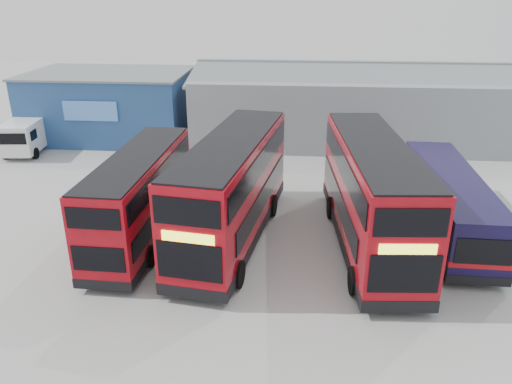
% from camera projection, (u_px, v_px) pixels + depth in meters
% --- Properties ---
extents(ground_plane, '(120.00, 120.00, 0.00)m').
position_uv_depth(ground_plane, '(276.00, 251.00, 22.92)').
color(ground_plane, '#959691').
rests_on(ground_plane, ground).
extents(office_block, '(12.30, 8.32, 5.12)m').
position_uv_depth(office_block, '(111.00, 104.00, 39.59)').
color(office_block, navy).
rests_on(office_block, ground).
extents(maintenance_shed, '(30.50, 12.00, 5.89)m').
position_uv_depth(maintenance_shed, '(388.00, 104.00, 39.71)').
color(maintenance_shed, gray).
rests_on(maintenance_shed, ground).
extents(double_decker_left, '(2.77, 10.04, 4.21)m').
position_uv_depth(double_decker_left, '(140.00, 198.00, 23.30)').
color(double_decker_left, '#9F0914').
rests_on(double_decker_left, ground).
extents(double_decker_centre, '(4.46, 11.94, 4.94)m').
position_uv_depth(double_decker_centre, '(232.00, 191.00, 23.19)').
color(double_decker_centre, '#9F0914').
rests_on(double_decker_centre, ground).
extents(double_decker_right, '(3.69, 11.87, 4.95)m').
position_uv_depth(double_decker_right, '(371.00, 197.00, 22.56)').
color(double_decker_right, '#9F0914').
rests_on(double_decker_right, ground).
extents(single_decker_blue, '(2.87, 11.02, 2.97)m').
position_uv_depth(single_decker_blue, '(448.00, 203.00, 24.29)').
color(single_decker_blue, '#0E0B33').
rests_on(single_decker_blue, ground).
extents(panel_van, '(2.83, 5.74, 2.42)m').
position_uv_depth(panel_van, '(28.00, 133.00, 36.38)').
color(panel_van, silver).
rests_on(panel_van, ground).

